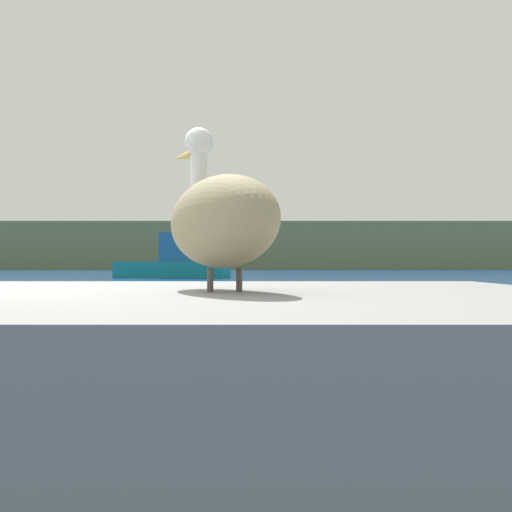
# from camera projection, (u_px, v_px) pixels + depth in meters

# --- Properties ---
(hillside_backdrop) EXTENTS (140.00, 17.92, 5.77)m
(hillside_backdrop) POSITION_uv_depth(u_px,v_px,m) (243.00, 247.00, 76.22)
(hillside_backdrop) COLOR #6B7A51
(hillside_backdrop) RESTS_ON ground
(pier_dock) EXTENTS (3.50, 2.89, 0.75)m
(pier_dock) POSITION_uv_depth(u_px,v_px,m) (220.00, 370.00, 2.73)
(pier_dock) COLOR gray
(pier_dock) RESTS_ON ground
(pelican) EXTENTS (0.78, 1.29, 0.86)m
(pelican) POSITION_uv_depth(u_px,v_px,m) (219.00, 219.00, 2.75)
(pelican) COLOR #968764
(pelican) RESTS_ON pier_dock
(fishing_boat_teal) EXTENTS (6.59, 3.13, 3.90)m
(fishing_boat_teal) POSITION_uv_depth(u_px,v_px,m) (175.00, 262.00, 32.07)
(fishing_boat_teal) COLOR teal
(fishing_boat_teal) RESTS_ON ground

